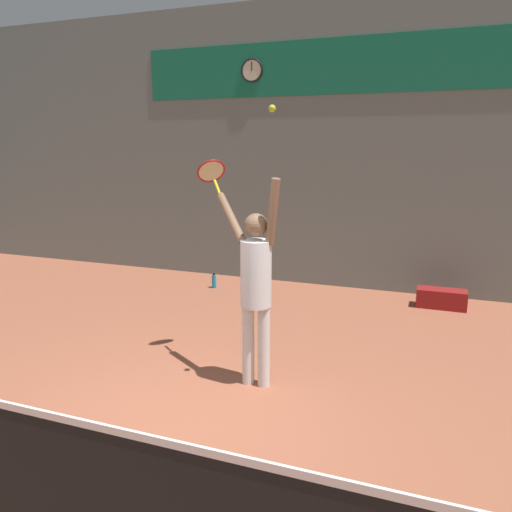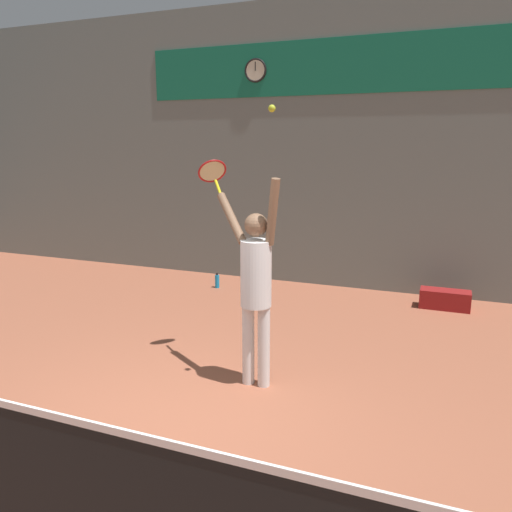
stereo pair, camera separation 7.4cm
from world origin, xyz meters
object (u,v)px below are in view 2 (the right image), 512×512
Objects in this scene: tennis_racket at (213,172)px; tennis_ball at (272,108)px; scoreboard_clock at (256,70)px; equipment_bag at (445,299)px; water_bottle at (217,281)px; tennis_player at (256,281)px.

tennis_ball reaches higher than tennis_racket.
equipment_bag is at bearing -10.11° from scoreboard_clock.
scoreboard_clock is at bearing 64.20° from water_bottle.
scoreboard_clock is 1.51× the size of water_bottle.
tennis_racket is at bearing -131.41° from equipment_bag.
scoreboard_clock is at bearing 169.89° from equipment_bag.
water_bottle is at bearing -176.45° from equipment_bag.
scoreboard_clock reaches higher than water_bottle.
scoreboard_clock reaches higher than tennis_player.
scoreboard_clock is 4.01m from tennis_racket.
tennis_ball is 0.09× the size of equipment_bag.
tennis_player is 8.09× the size of water_bottle.
water_bottle is (-0.42, -0.86, -3.72)m from scoreboard_clock.
tennis_ball is (1.80, -4.20, -0.97)m from scoreboard_clock.
tennis_player is at bearing -35.83° from tennis_racket.
tennis_racket is 1.59× the size of water_bottle.
tennis_ball is (0.94, -0.64, 0.64)m from tennis_racket.
scoreboard_clock reaches higher than tennis_racket.
water_bottle is (-2.22, 3.34, -2.75)m from tennis_ball.
tennis_ball is 0.25× the size of water_bottle.
tennis_player reaches higher than water_bottle.
water_bottle is (-2.01, 3.24, -1.03)m from tennis_player.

